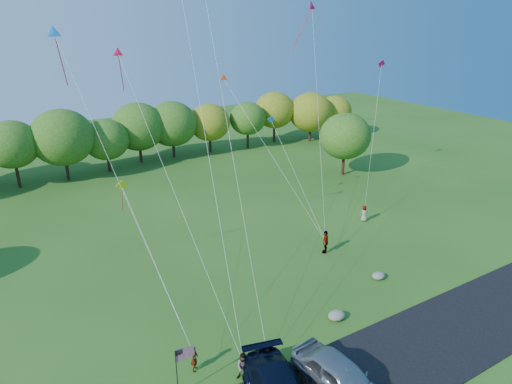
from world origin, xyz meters
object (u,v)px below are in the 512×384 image
minivan_silver (341,379)px  flyer_b (244,367)px  flyer_e (364,214)px  flyer_a (194,358)px  flyer_d (326,242)px  flyer_c (267,356)px

minivan_silver → flyer_b: 4.97m
minivan_silver → flyer_e: size_ratio=3.72×
flyer_e → flyer_a: bearing=61.3°
flyer_e → flyer_b: bearing=67.8°
minivan_silver → flyer_d: size_ratio=2.96×
flyer_c → flyer_e: (17.95, 11.49, -0.08)m
flyer_b → flyer_d: 15.12m
flyer_a → flyer_d: flyer_d is taller
flyer_c → flyer_e: flyer_c is taller
flyer_a → flyer_c: bearing=-81.4°
flyer_d → flyer_c: bearing=-2.2°
flyer_a → flyer_c: 3.88m
flyer_a → flyer_c: size_ratio=0.91×
flyer_b → flyer_c: size_ratio=0.96×
minivan_silver → flyer_d: (8.86, 12.05, -0.07)m
flyer_c → flyer_d: bearing=-110.0°
minivan_silver → flyer_a: size_ratio=3.74×
flyer_a → flyer_b: bearing=-96.5°
flyer_d → flyer_e: flyer_d is taller
flyer_a → flyer_c: (3.36, -1.93, 0.08)m
flyer_c → flyer_a: bearing=2.1°
flyer_c → flyer_d: 13.97m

